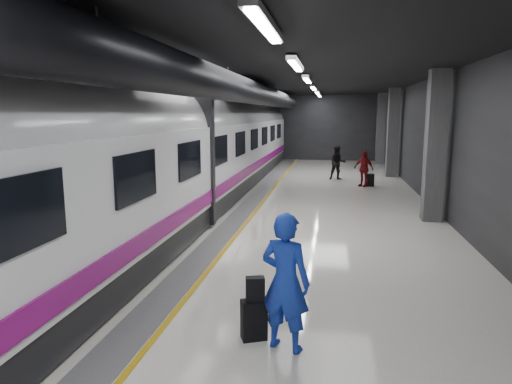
{
  "coord_description": "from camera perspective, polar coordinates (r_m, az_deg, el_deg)",
  "views": [
    {
      "loc": [
        1.53,
        -12.31,
        3.23
      ],
      "look_at": [
        -0.29,
        -1.47,
        1.33
      ],
      "focal_mm": 32.0,
      "sensor_mm": 36.0,
      "label": 1
    }
  ],
  "objects": [
    {
      "name": "ground",
      "position": [
        12.82,
        2.38,
        -4.79
      ],
      "size": [
        40.0,
        40.0,
        0.0
      ],
      "primitive_type": "plane",
      "color": "silver",
      "rests_on": "ground"
    },
    {
      "name": "platform_hall",
      "position": [
        13.4,
        1.77,
        11.12
      ],
      "size": [
        10.02,
        40.02,
        4.51
      ],
      "color": "black",
      "rests_on": "ground"
    },
    {
      "name": "train",
      "position": [
        13.26,
        -11.67,
        4.59
      ],
      "size": [
        3.05,
        38.0,
        4.05
      ],
      "color": "black",
      "rests_on": "ground"
    },
    {
      "name": "traveler_main",
      "position": [
        6.32,
        3.7,
        -11.16
      ],
      "size": [
        0.82,
        0.67,
        1.94
      ],
      "primitive_type": "imported",
      "rotation": [
        0.0,
        0.0,
        2.81
      ],
      "color": "#1B2FCF",
      "rests_on": "ground"
    },
    {
      "name": "suitcase_main",
      "position": [
        6.82,
        -0.27,
        -15.67
      ],
      "size": [
        0.42,
        0.35,
        0.58
      ],
      "primitive_type": "cube",
      "rotation": [
        0.0,
        0.0,
        0.41
      ],
      "color": "black",
      "rests_on": "ground"
    },
    {
      "name": "shoulder_bag",
      "position": [
        6.62,
        -0.1,
        -12.05
      ],
      "size": [
        0.29,
        0.21,
        0.35
      ],
      "primitive_type": "cube",
      "rotation": [
        0.0,
        0.0,
        0.27
      ],
      "color": "black",
      "rests_on": "suitcase_main"
    },
    {
      "name": "traveler_far_a",
      "position": [
        22.81,
        10.16,
        3.63
      ],
      "size": [
        0.91,
        0.77,
        1.68
      ],
      "primitive_type": "imported",
      "rotation": [
        0.0,
        0.0,
        0.17
      ],
      "color": "black",
      "rests_on": "ground"
    },
    {
      "name": "traveler_far_b",
      "position": [
        20.9,
        13.31,
        2.88
      ],
      "size": [
        1.0,
        0.86,
        1.61
      ],
      "primitive_type": "imported",
      "rotation": [
        0.0,
        0.0,
        -0.6
      ],
      "color": "maroon",
      "rests_on": "ground"
    },
    {
      "name": "suitcase_far",
      "position": [
        21.12,
        14.0,
        1.47
      ],
      "size": [
        0.41,
        0.3,
        0.55
      ],
      "primitive_type": "cube",
      "rotation": [
        0.0,
        0.0,
        0.14
      ],
      "color": "black",
      "rests_on": "ground"
    }
  ]
}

